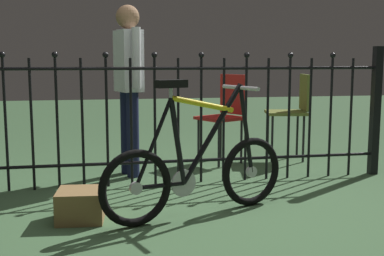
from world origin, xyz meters
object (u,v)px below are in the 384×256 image
Objects in this scene: chair_olive at (293,107)px; display_crate at (81,205)px; chair_red at (226,110)px; bicycle at (197,170)px; person_visitor at (129,77)px.

chair_olive is 2.71m from display_crate.
chair_red is (-0.72, -0.00, -0.02)m from chair_olive.
bicycle is 1.79m from chair_red.
bicycle is 0.79m from display_crate.
person_visitor is 1.50m from display_crate.
chair_olive is at bearing 50.73° from bicycle.
person_visitor is 5.11× the size of display_crate.
chair_olive is (1.36, 1.66, 0.24)m from bicycle.
chair_red is at bearing 49.12° from display_crate.
chair_olive is 1.00× the size of chair_red.
chair_olive is 0.72m from chair_red.
display_crate is at bearing -142.67° from chair_olive.
person_visitor is (-1.72, -0.40, 0.34)m from chair_olive.
chair_red is 2.18m from display_crate.
bicycle is 1.49× the size of chair_red.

